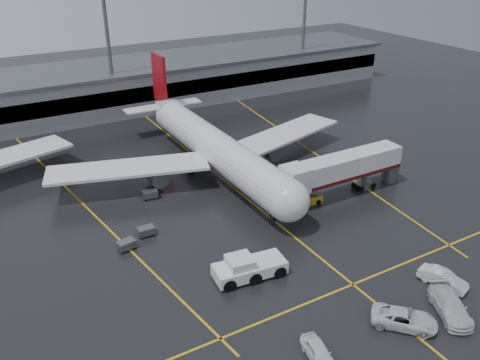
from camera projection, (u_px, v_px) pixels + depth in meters
ground at (245, 197)px, 68.86m from camera, size 220.00×220.00×0.00m
apron_line_centre at (245, 197)px, 68.85m from camera, size 0.25×90.00×0.02m
apron_line_stop at (353, 284)px, 51.75m from camera, size 60.00×0.25×0.02m
apron_line_left at (81, 202)px, 67.69m from camera, size 9.99×69.35×0.02m
apron_line_right at (307, 148)px, 84.67m from camera, size 7.57×69.64×0.02m
terminal at (129, 85)px, 104.21m from camera, size 122.00×19.00×8.60m
light_mast_mid at (108, 42)px, 92.87m from camera, size 3.00×1.20×25.45m
light_mast_right at (304, 23)px, 112.98m from camera, size 3.00×1.20×25.45m
main_airliner at (213, 146)px, 74.54m from camera, size 48.80×45.60×14.10m
jet_bridge at (343, 169)px, 67.76m from camera, size 19.90×3.40×6.05m
pushback_tractor at (248, 268)px, 52.46m from camera, size 7.97×4.10×2.74m
belt_loader at (308, 199)px, 67.14m from camera, size 3.95×2.36×2.35m
service_van_a at (404, 319)px, 45.96m from camera, size 6.10×6.21×1.66m
service_van_b at (450, 306)px, 47.40m from camera, size 5.10×6.73×1.81m
service_van_c at (443, 278)px, 51.33m from camera, size 3.07×5.26×1.64m
service_van_d at (319, 352)px, 42.35m from camera, size 2.53×4.66×1.50m
baggage_cart_a at (146, 231)px, 59.92m from camera, size 2.02×1.34×1.12m
baggage_cart_b at (126, 245)px, 57.27m from camera, size 2.20×1.65×1.12m
baggage_cart_c at (150, 194)px, 68.37m from camera, size 2.17×1.59×1.12m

